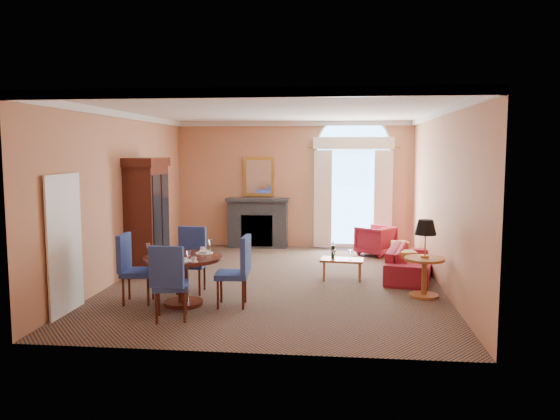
# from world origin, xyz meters

# --- Properties ---
(ground) EXTENTS (7.50, 7.50, 0.00)m
(ground) POSITION_xyz_m (0.00, 0.00, 0.00)
(ground) COLOR #13213C
(ground) RESTS_ON ground
(room_envelope) EXTENTS (6.04, 7.52, 3.45)m
(room_envelope) POSITION_xyz_m (-0.03, 0.67, 2.51)
(room_envelope) COLOR tan
(room_envelope) RESTS_ON ground
(armoire) EXTENTS (0.67, 1.18, 2.32)m
(armoire) POSITION_xyz_m (-2.72, 0.50, 1.12)
(armoire) COLOR #37130C
(armoire) RESTS_ON ground
(dining_table) EXTENTS (1.26, 1.26, 0.99)m
(dining_table) POSITION_xyz_m (-1.31, -1.78, 0.58)
(dining_table) COLOR #37130C
(dining_table) RESTS_ON ground
(dining_chair_north) EXTENTS (0.54, 0.55, 1.13)m
(dining_chair_north) POSITION_xyz_m (-1.41, -0.90, 0.64)
(dining_chair_north) COLOR navy
(dining_chair_north) RESTS_ON ground
(dining_chair_south) EXTENTS (0.61, 0.61, 1.13)m
(dining_chair_south) POSITION_xyz_m (-1.27, -2.65, 0.64)
(dining_chair_south) COLOR navy
(dining_chair_south) RESTS_ON ground
(dining_chair_east) EXTENTS (0.54, 0.54, 1.13)m
(dining_chair_east) POSITION_xyz_m (-0.42, -1.75, 0.64)
(dining_chair_east) COLOR navy
(dining_chair_east) RESTS_ON ground
(dining_chair_west) EXTENTS (0.57, 0.57, 1.13)m
(dining_chair_west) POSITION_xyz_m (-2.18, -1.75, 0.64)
(dining_chair_west) COLOR navy
(dining_chair_west) RESTS_ON ground
(sofa) EXTENTS (1.20, 2.15, 0.59)m
(sofa) POSITION_xyz_m (2.55, 0.55, 0.30)
(sofa) COLOR maroon
(sofa) RESTS_ON ground
(armchair) EXTENTS (1.06, 1.06, 0.70)m
(armchair) POSITION_xyz_m (2.03, 2.79, 0.35)
(armchair) COLOR maroon
(armchair) RESTS_ON ground
(coffee_table) EXTENTS (0.84, 0.52, 0.74)m
(coffee_table) POSITION_xyz_m (1.21, 0.20, 0.39)
(coffee_table) COLOR #9F5B2F
(coffee_table) RESTS_ON ground
(side_table) EXTENTS (0.67, 0.67, 1.29)m
(side_table) POSITION_xyz_m (2.60, -0.87, 0.81)
(side_table) COLOR #9F5B2F
(side_table) RESTS_ON ground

